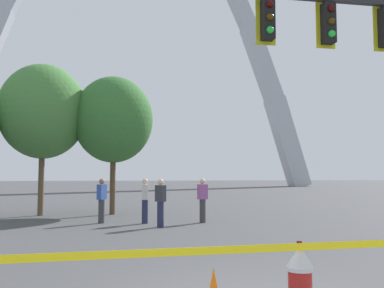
{
  "coord_description": "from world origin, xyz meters",
  "views": [
    {
      "loc": [
        -1.74,
        -5.33,
        1.72
      ],
      "look_at": [
        0.07,
        5.0,
        2.5
      ],
      "focal_mm": 39.07,
      "sensor_mm": 36.0,
      "label": 1
    }
  ],
  "objects_px": {
    "pedestrian_walking_right": "(102,200)",
    "pedestrian_near_trees": "(203,200)",
    "pedestrian_standing_center": "(145,200)",
    "pedestrian_walking_left": "(160,202)",
    "monument_arch": "(132,43)"
  },
  "relations": [
    {
      "from": "pedestrian_walking_left",
      "to": "pedestrian_walking_right",
      "type": "xyz_separation_m",
      "value": [
        -1.97,
        1.49,
        0.0
      ]
    },
    {
      "from": "pedestrian_walking_left",
      "to": "pedestrian_standing_center",
      "type": "height_order",
      "value": "same"
    },
    {
      "from": "pedestrian_walking_left",
      "to": "pedestrian_walking_right",
      "type": "distance_m",
      "value": 2.47
    },
    {
      "from": "pedestrian_walking_right",
      "to": "pedestrian_near_trees",
      "type": "bearing_deg",
      "value": -7.27
    },
    {
      "from": "pedestrian_standing_center",
      "to": "pedestrian_walking_right",
      "type": "height_order",
      "value": "same"
    },
    {
      "from": "pedestrian_walking_left",
      "to": "pedestrian_near_trees",
      "type": "xyz_separation_m",
      "value": [
        1.63,
        1.03,
        0.0
      ]
    },
    {
      "from": "pedestrian_walking_right",
      "to": "pedestrian_near_trees",
      "type": "relative_size",
      "value": 1.0
    },
    {
      "from": "monument_arch",
      "to": "pedestrian_walking_left",
      "type": "distance_m",
      "value": 50.24
    },
    {
      "from": "pedestrian_walking_left",
      "to": "pedestrian_near_trees",
      "type": "distance_m",
      "value": 1.93
    },
    {
      "from": "pedestrian_walking_right",
      "to": "monument_arch",
      "type": "bearing_deg",
      "value": 87.01
    },
    {
      "from": "pedestrian_walking_left",
      "to": "pedestrian_standing_center",
      "type": "distance_m",
      "value": 1.2
    },
    {
      "from": "monument_arch",
      "to": "pedestrian_near_trees",
      "type": "relative_size",
      "value": 33.7
    },
    {
      "from": "pedestrian_standing_center",
      "to": "pedestrian_walking_right",
      "type": "bearing_deg",
      "value": 166.28
    },
    {
      "from": "pedestrian_walking_right",
      "to": "pedestrian_near_trees",
      "type": "xyz_separation_m",
      "value": [
        3.6,
        -0.46,
        0.0
      ]
    },
    {
      "from": "pedestrian_near_trees",
      "to": "pedestrian_walking_right",
      "type": "bearing_deg",
      "value": 172.73
    }
  ]
}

